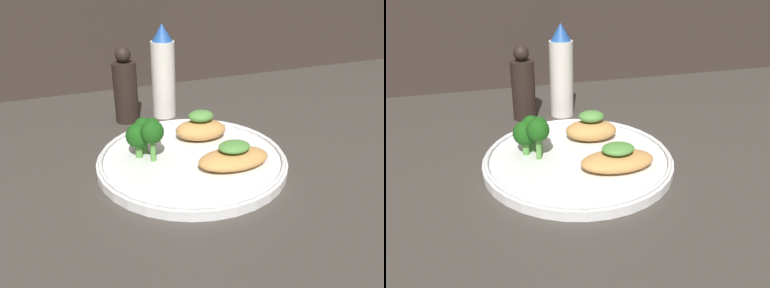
# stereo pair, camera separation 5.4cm
# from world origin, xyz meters

# --- Properties ---
(ground_plane) EXTENTS (1.80, 1.80, 0.01)m
(ground_plane) POSITION_xyz_m (0.00, 0.00, -0.01)
(ground_plane) COLOR #3D3833
(plate) EXTENTS (0.28, 0.28, 0.02)m
(plate) POSITION_xyz_m (0.00, 0.00, 0.01)
(plate) COLOR white
(plate) RESTS_ON ground_plane
(grilled_meat_front) EXTENTS (0.10, 0.06, 0.04)m
(grilled_meat_front) POSITION_xyz_m (0.04, -0.05, 0.03)
(grilled_meat_front) COLOR tan
(grilled_meat_front) RESTS_ON plate
(grilled_meat_middle) EXTENTS (0.09, 0.07, 0.05)m
(grilled_meat_middle) POSITION_xyz_m (0.04, 0.05, 0.03)
(grilled_meat_middle) COLOR tan
(grilled_meat_middle) RESTS_ON plate
(broccoli_bunch) EXTENTS (0.05, 0.06, 0.06)m
(broccoli_bunch) POSITION_xyz_m (-0.06, 0.02, 0.05)
(broccoli_bunch) COLOR #569942
(broccoli_bunch) RESTS_ON plate
(sauce_bottle) EXTENTS (0.04, 0.04, 0.17)m
(sauce_bottle) POSITION_xyz_m (0.03, 0.21, 0.08)
(sauce_bottle) COLOR white
(sauce_bottle) RESTS_ON ground_plane
(pepper_grinder) EXTENTS (0.04, 0.04, 0.14)m
(pepper_grinder) POSITION_xyz_m (-0.05, 0.21, 0.06)
(pepper_grinder) COLOR black
(pepper_grinder) RESTS_ON ground_plane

